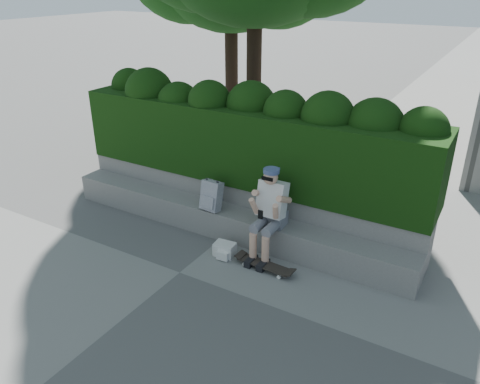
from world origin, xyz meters
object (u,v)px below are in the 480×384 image
Objects in this scene: skateboard at (265,265)px; backpack_plaid at (211,196)px; backpack_ground at (225,249)px; person at (270,210)px.

backpack_plaid is (-1.20, 0.47, 0.61)m from skateboard.
skateboard is 2.68× the size of backpack_ground.
person reaches higher than backpack_ground.
backpack_ground is (-0.69, 0.03, 0.03)m from skateboard.
person is 4.50× the size of backpack_ground.
backpack_plaid is (-1.07, 0.08, -0.07)m from person.
backpack_ground is at bearing -147.43° from person.
backpack_plaid is at bearing 134.20° from backpack_ground.
skateboard is (0.13, -0.39, -0.68)m from person.
backpack_ground is (0.51, -0.44, -0.58)m from backpack_plaid.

